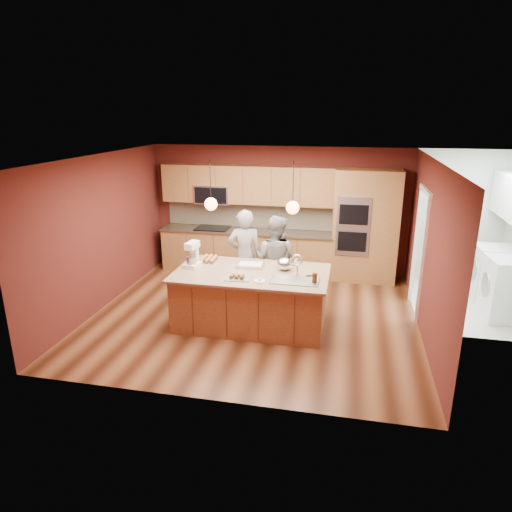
% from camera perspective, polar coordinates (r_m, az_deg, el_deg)
% --- Properties ---
extents(floor, '(5.50, 5.50, 0.00)m').
position_cam_1_polar(floor, '(8.02, -0.22, -7.39)').
color(floor, '#3E1D0E').
rests_on(floor, ground).
extents(ceiling, '(5.50, 5.50, 0.00)m').
position_cam_1_polar(ceiling, '(7.29, -0.25, 12.19)').
color(ceiling, white).
rests_on(ceiling, ground).
extents(wall_back, '(5.50, 0.00, 5.50)m').
position_cam_1_polar(wall_back, '(9.93, 2.81, 5.79)').
color(wall_back, '#521C18').
rests_on(wall_back, ground).
extents(wall_front, '(5.50, 0.00, 5.50)m').
position_cam_1_polar(wall_front, '(5.26, -5.98, -5.37)').
color(wall_front, '#521C18').
rests_on(wall_front, ground).
extents(wall_left, '(0.00, 5.00, 5.00)m').
position_cam_1_polar(wall_left, '(8.53, -18.62, 2.87)').
color(wall_left, '#521C18').
rests_on(wall_left, ground).
extents(wall_right, '(0.00, 5.00, 5.00)m').
position_cam_1_polar(wall_right, '(7.49, 20.81, 0.62)').
color(wall_right, '#521C18').
rests_on(wall_right, ground).
extents(cabinet_run, '(3.74, 0.64, 2.30)m').
position_cam_1_polar(cabinet_run, '(9.90, -1.35, 3.59)').
color(cabinet_run, brown).
rests_on(cabinet_run, floor).
extents(oven_column, '(1.30, 0.62, 2.30)m').
position_cam_1_polar(oven_column, '(9.56, 13.49, 3.63)').
color(oven_column, brown).
rests_on(oven_column, floor).
extents(doorway_trim, '(0.08, 1.11, 2.20)m').
position_cam_1_polar(doorway_trim, '(8.33, 19.69, 0.25)').
color(doorway_trim, white).
rests_on(doorway_trim, wall_right).
extents(pendant_left, '(0.20, 0.20, 0.80)m').
position_cam_1_polar(pendant_left, '(7.24, -5.65, 6.51)').
color(pendant_left, black).
rests_on(pendant_left, ceiling).
extents(pendant_right, '(0.20, 0.20, 0.80)m').
position_cam_1_polar(pendant_right, '(6.97, 4.60, 6.09)').
color(pendant_right, black).
rests_on(pendant_right, ceiling).
extents(island, '(2.49, 1.39, 1.29)m').
position_cam_1_polar(island, '(7.53, -0.47, -5.22)').
color(island, brown).
rests_on(island, floor).
extents(person_left, '(0.71, 0.56, 1.73)m').
position_cam_1_polar(person_left, '(8.33, -1.42, -0.01)').
color(person_left, black).
rests_on(person_left, floor).
extents(person_right, '(0.95, 0.83, 1.65)m').
position_cam_1_polar(person_right, '(8.24, 2.45, -0.53)').
color(person_right, slate).
rests_on(person_right, floor).
extents(stand_mixer, '(0.27, 0.34, 0.42)m').
position_cam_1_polar(stand_mixer, '(7.64, -7.94, -0.01)').
color(stand_mixer, white).
rests_on(stand_mixer, island).
extents(sheet_cake, '(0.45, 0.34, 0.05)m').
position_cam_1_polar(sheet_cake, '(7.62, -0.71, -1.16)').
color(sheet_cake, silver).
rests_on(sheet_cake, island).
extents(cooling_rack, '(0.42, 0.33, 0.02)m').
position_cam_1_polar(cooling_rack, '(7.08, -2.31, -2.78)').
color(cooling_rack, '#B4B6BB').
rests_on(cooling_rack, island).
extents(mixing_bowl, '(0.25, 0.25, 0.22)m').
position_cam_1_polar(mixing_bowl, '(7.44, 3.60, -1.01)').
color(mixing_bowl, silver).
rests_on(mixing_bowl, island).
extents(plate, '(0.18, 0.18, 0.01)m').
position_cam_1_polar(plate, '(6.97, 0.48, -3.13)').
color(plate, white).
rests_on(plate, island).
extents(tumbler, '(0.08, 0.08, 0.16)m').
position_cam_1_polar(tumbler, '(6.94, 7.33, -2.76)').
color(tumbler, '#3A220C').
rests_on(tumbler, island).
extents(phone, '(0.16, 0.12, 0.01)m').
position_cam_1_polar(phone, '(7.22, 6.87, -2.51)').
color(phone, black).
rests_on(phone, island).
extents(cupcakes_left, '(0.26, 0.35, 0.08)m').
position_cam_1_polar(cupcakes_left, '(7.93, -5.92, -0.36)').
color(cupcakes_left, '#CA8840').
rests_on(cupcakes_left, island).
extents(cupcakes_rack, '(0.24, 0.16, 0.07)m').
position_cam_1_polar(cupcakes_rack, '(7.05, -2.37, -2.50)').
color(cupcakes_rack, '#CA8840').
rests_on(cupcakes_rack, island).
extents(cupcakes_right, '(0.17, 0.25, 0.07)m').
position_cam_1_polar(cupcakes_right, '(7.77, 4.70, -0.72)').
color(cupcakes_right, '#CA8840').
rests_on(cupcakes_right, island).
extents(washer, '(0.72, 0.73, 1.06)m').
position_cam_1_polar(washer, '(8.78, 28.78, -3.64)').
color(washer, white).
rests_on(washer, floor).
extents(dryer, '(0.65, 0.67, 1.02)m').
position_cam_1_polar(dryer, '(9.58, 27.41, -1.92)').
color(dryer, white).
rests_on(dryer, floor).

